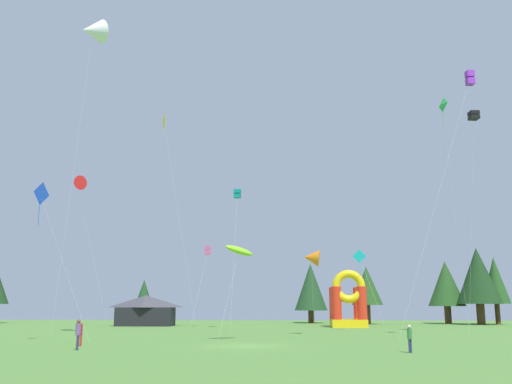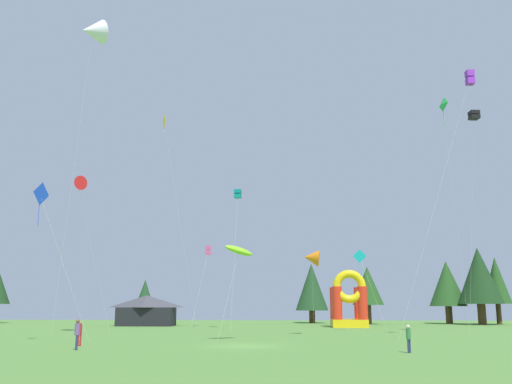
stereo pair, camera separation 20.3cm
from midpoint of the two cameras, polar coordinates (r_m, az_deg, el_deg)
name	(u,v)px [view 1 (the left image)]	position (r m, az deg, el deg)	size (l,w,h in m)	color
ground_plane	(245,346)	(38.42, -1.29, -15.37)	(120.00, 120.00, 0.00)	#548438
kite_green_diamond	(442,107)	(61.97, 18.26, 8.20)	(2.97, 5.66, 23.57)	green
kite_yellow_diamond	(163,122)	(60.06, -9.53, 7.02)	(3.56, 4.83, 22.19)	yellow
kite_blue_diamond	(39,195)	(44.29, -21.24, -0.32)	(3.95, 2.70, 11.24)	blue
kite_lime_parafoil	(239,251)	(43.36, -1.85, -5.96)	(2.73, 2.53, 7.40)	#8CD826
kite_black_box	(474,116)	(57.84, 21.13, 7.20)	(1.05, 4.81, 20.77)	black
kite_cyan_diamond	(359,257)	(59.59, 10.35, -6.54)	(2.65, 2.78, 8.04)	#19B7CC
kite_pink_box	(208,250)	(68.69, -5.01, -5.93)	(1.74, 3.52, 9.66)	#EA599E
kite_orange_delta	(312,258)	(51.09, 5.55, -6.65)	(1.62, 3.73, 7.63)	orange
kite_teal_box	(237,194)	(62.74, -2.00, -0.21)	(0.82, 3.60, 15.29)	#0C7F7A
kite_purple_box	(470,79)	(51.05, 20.75, 10.69)	(7.40, 0.98, 21.88)	purple
kite_white_delta	(93,31)	(52.51, -16.34, 15.42)	(4.83, 4.91, 27.18)	white
kite_red_delta	(77,183)	(58.12, -17.79, 0.84)	(3.83, 4.43, 15.14)	red
person_far_side	(80,331)	(40.12, -17.54, -13.32)	(0.29, 0.29, 1.61)	#B21E26
person_near_camera	(410,336)	(34.27, 15.16, -13.93)	(0.38, 0.38, 1.56)	navy
person_midfield	(78,332)	(36.74, -17.76, -13.35)	(0.41, 0.41, 1.82)	navy
inflatable_orange_dome	(348,306)	(69.70, 9.25, -11.32)	(4.14, 4.91, 6.71)	yellow
festival_tent	(146,311)	(74.02, -11.21, -11.72)	(7.03, 3.40, 3.81)	black
tree_row_2	(144,294)	(86.10, -11.37, -10.09)	(2.71, 2.71, 6.30)	#4C331E
tree_row_3	(311,287)	(84.16, 5.50, -9.59)	(4.77, 4.77, 8.58)	#4C331E
tree_row_4	(367,286)	(80.36, 11.10, -9.35)	(4.28, 4.28, 7.84)	#4C331E
tree_row_5	(446,284)	(84.93, 18.65, -8.82)	(5.14, 5.14, 8.72)	#4C331E
tree_row_6	(478,276)	(82.95, 21.52, -7.93)	(5.97, 5.97, 10.31)	#4C331E
tree_row_7	(495,281)	(84.51, 23.02, -8.28)	(3.69, 3.69, 9.08)	#4C331E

